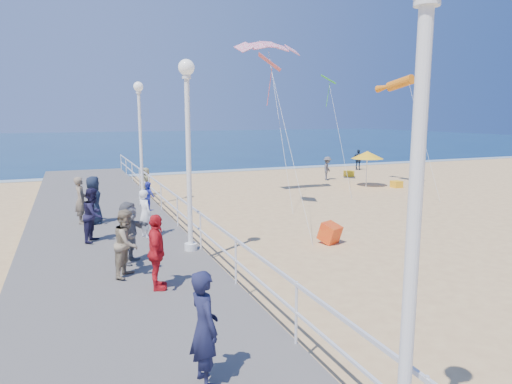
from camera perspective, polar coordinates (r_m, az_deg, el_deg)
name	(u,v)px	position (r m, az deg, el deg)	size (l,w,h in m)	color
ground	(348,244)	(15.59, 11.44, -6.36)	(160.00, 160.00, 0.00)	#E3B977
ocean	(124,141)	(77.99, -16.18, 6.10)	(160.00, 90.00, 0.05)	#0C2B4D
surf_line	(193,172)	(34.24, -7.92, 2.44)	(160.00, 1.20, 0.04)	silver
boardwalk	(113,266)	(13.09, -17.39, -8.81)	(5.00, 44.00, 0.40)	slate
railing	(200,220)	(13.21, -6.97, -3.53)	(0.05, 42.00, 0.55)	white
lamp_post_near	(417,175)	(4.63, 19.45, 1.97)	(0.44, 0.44, 5.32)	white
lamp_post_mid	(188,136)	(12.80, -8.49, 6.93)	(0.44, 0.44, 5.32)	white
lamp_post_far	(140,128)	(21.64, -14.29, 7.78)	(0.44, 0.44, 5.32)	white
woman_holding_toddler	(145,214)	(14.75, -13.71, -2.67)	(0.56, 0.37, 1.54)	white
toddler_held	(148,196)	(14.82, -13.31, -0.49)	(0.44, 0.35, 0.91)	blue
spectator_0	(204,328)	(6.79, -6.48, -16.51)	(0.62, 0.41, 1.70)	#1B1D3B
spectator_1	(127,243)	(11.37, -15.81, -6.15)	(0.80, 0.62, 1.64)	gray
spectator_3	(156,252)	(10.35, -12.33, -7.38)	(1.00, 0.41, 1.70)	red
spectator_4	(94,200)	(17.19, -19.63, -0.95)	(0.84, 0.54, 1.71)	#161F32
spectator_5	(129,232)	(12.37, -15.60, -4.87)	(1.52, 0.48, 1.64)	slate
spectator_6	(81,200)	(17.41, -21.06, -0.96)	(0.61, 0.40, 1.68)	#817059
spectator_7	(93,215)	(14.78, -19.65, -2.69)	(0.81, 0.63, 1.66)	#1C1836
beach_walker_a	(327,168)	(30.37, 8.91, 2.94)	(1.00, 0.58, 1.56)	#4F4F54
beach_walker_b	(358,160)	(36.55, 12.68, 3.96)	(0.94, 0.39, 1.60)	#1B273C
beach_walker_c	(146,181)	(25.03, -13.57, 1.30)	(0.73, 0.47, 1.48)	#7C7A56
box_kite	(330,235)	(15.43, 9.22, -5.31)	(0.55, 0.55, 0.60)	red
beach_umbrella	(367,155)	(27.85, 13.74, 4.53)	(1.90, 1.90, 2.14)	white
beach_chair_left	(349,174)	(32.56, 11.54, 2.28)	(0.55, 0.55, 0.40)	yellow
beach_chair_right	(396,184)	(28.22, 17.15, 0.94)	(0.55, 0.55, 0.40)	yellow
kite_parafoil	(269,44)	(23.82, 1.59, 17.96)	(3.40, 0.90, 0.30)	#D6194E
kite_windsock	(400,83)	(28.54, 17.59, 12.85)	(0.56, 0.56, 2.82)	orange
kite_diamond_pink	(270,62)	(19.97, 1.71, 15.90)	(1.15, 1.15, 0.02)	#F25B59
kite_diamond_green	(328,79)	(28.64, 9.03, 13.73)	(1.04, 1.04, 0.02)	green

